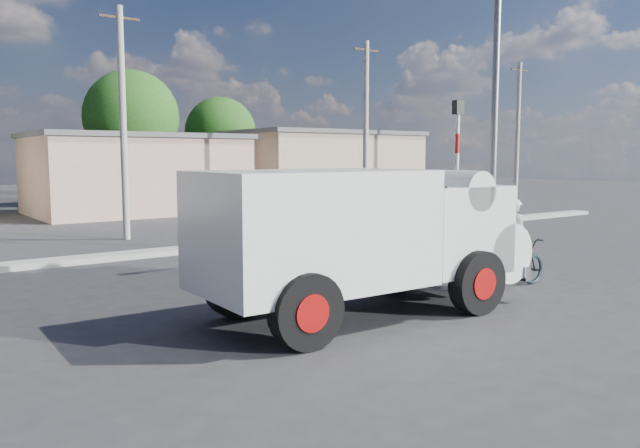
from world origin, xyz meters
TOP-DOWN VIEW (x-y plane):
  - ground_plane at (0.00, 0.00)m, footprint 120.00×120.00m
  - median at (0.00, 8.00)m, footprint 40.00×0.80m
  - truck at (-1.94, -0.96)m, footprint 6.58×2.80m
  - bicycle at (2.19, -1.10)m, footprint 2.08×0.76m
  - cyclist at (2.19, -1.10)m, footprint 0.42×0.63m
  - car_cream at (12.97, 13.48)m, footprint 4.43×2.00m
  - car_red at (16.60, 17.18)m, footprint 4.82×3.32m
  - traffic_pole at (3.20, 1.50)m, footprint 0.28×0.18m
  - streetlight at (4.14, 1.20)m, footprint 2.34×0.22m
  - building_row at (1.10, 22.00)m, footprint 37.80×7.30m
  - tree_row at (-2.27, 28.62)m, footprint 34.13×7.32m
  - utility_poles at (3.25, 12.00)m, footprint 35.40×0.24m

SIDE VIEW (x-z plane):
  - ground_plane at x=0.00m, z-range 0.00..0.00m
  - median at x=0.00m, z-range 0.00..0.16m
  - bicycle at x=2.19m, z-range 0.00..1.09m
  - car_cream at x=12.97m, z-range 0.00..1.41m
  - car_red at x=16.60m, z-range 0.00..1.52m
  - cyclist at x=2.19m, z-range 0.00..1.70m
  - truck at x=-1.94m, z-range 0.15..2.83m
  - building_row at x=1.10m, z-range -0.09..4.35m
  - traffic_pole at x=3.20m, z-range 0.41..4.77m
  - utility_poles at x=3.25m, z-range 0.07..8.07m
  - tree_row at x=-2.27m, z-range 0.78..8.88m
  - streetlight at x=4.14m, z-range 0.46..9.46m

